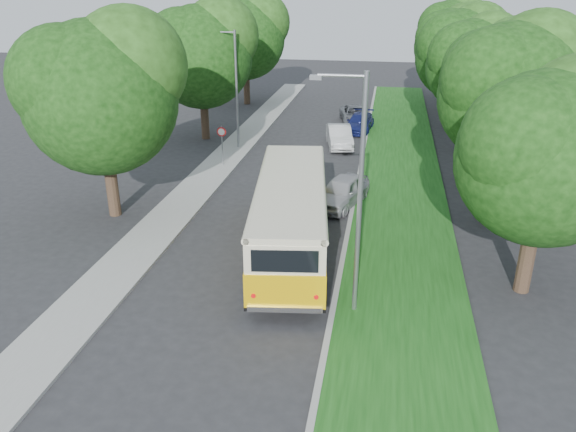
% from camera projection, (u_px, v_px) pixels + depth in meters
% --- Properties ---
extents(ground, '(120.00, 120.00, 0.00)m').
position_uv_depth(ground, '(248.00, 267.00, 21.95)').
color(ground, '#262629').
rests_on(ground, ground).
extents(curb, '(0.20, 70.00, 0.15)m').
position_uv_depth(curb, '(350.00, 221.00, 25.87)').
color(curb, gray).
rests_on(curb, ground).
extents(grass_verge, '(4.50, 70.00, 0.13)m').
position_uv_depth(grass_verge, '(402.00, 225.00, 25.49)').
color(grass_verge, '#174813').
rests_on(grass_verge, ground).
extents(sidewalk, '(2.20, 70.00, 0.12)m').
position_uv_depth(sidewalk, '(177.00, 209.00, 27.23)').
color(sidewalk, gray).
rests_on(sidewalk, ground).
extents(treeline, '(24.27, 41.91, 9.46)m').
position_uv_depth(treeline, '(362.00, 55.00, 35.42)').
color(treeline, '#332319').
rests_on(treeline, ground).
extents(lamppost_near, '(1.71, 0.16, 8.00)m').
position_uv_depth(lamppost_near, '(357.00, 191.00, 17.30)').
color(lamppost_near, gray).
rests_on(lamppost_near, ground).
extents(lamppost_far, '(1.71, 0.16, 7.50)m').
position_uv_depth(lamppost_far, '(235.00, 86.00, 35.59)').
color(lamppost_far, gray).
rests_on(lamppost_far, ground).
extents(warning_sign, '(0.56, 0.10, 2.50)m').
position_uv_depth(warning_sign, '(222.00, 139.00, 32.86)').
color(warning_sign, gray).
rests_on(warning_sign, ground).
extents(vintage_bus, '(4.14, 10.88, 3.15)m').
position_uv_depth(vintage_bus, '(291.00, 218.00, 22.42)').
color(vintage_bus, '#E1AD07').
rests_on(vintage_bus, ground).
extents(car_silver, '(2.93, 4.54, 1.44)m').
position_uv_depth(car_silver, '(342.00, 191.00, 27.63)').
color(car_silver, '#B4B3B8').
rests_on(car_silver, ground).
extents(car_white, '(2.30, 4.46, 1.40)m').
position_uv_depth(car_white, '(339.00, 136.00, 37.28)').
color(car_white, silver).
rests_on(car_white, ground).
extents(car_blue, '(2.14, 4.43, 1.24)m').
position_uv_depth(car_blue, '(360.00, 122.00, 41.21)').
color(car_blue, navy).
rests_on(car_blue, ground).
extents(car_grey, '(2.97, 5.02, 1.31)m').
position_uv_depth(car_grey, '(356.00, 115.00, 43.34)').
color(car_grey, slate).
rests_on(car_grey, ground).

